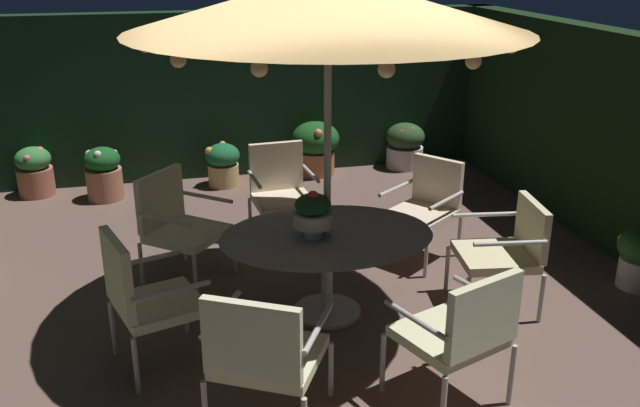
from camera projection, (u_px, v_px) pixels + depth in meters
ground_plane at (302, 312)px, 5.65m from camera, size 6.81×7.95×0.02m
hedge_backdrop_rear at (237, 94)px, 8.77m from camera, size 6.81×0.30×2.06m
patio_dining_table at (327, 247)px, 5.42m from camera, size 1.69×1.30×0.70m
patio_umbrella at (328, 3)px, 4.77m from camera, size 2.86×2.86×2.71m
centerpiece_planter at (313, 212)px, 5.24m from camera, size 0.31×0.31×0.38m
patio_chair_north at (280, 188)px, 6.73m from camera, size 0.63×0.61×1.00m
patio_chair_northeast at (177, 220)px, 6.06m from camera, size 0.87×0.87×0.96m
patio_chair_east at (143, 294)px, 4.72m from camera, size 0.74×0.74×1.02m
patio_chair_southeast at (263, 352)px, 4.11m from camera, size 0.87×0.86×0.96m
patio_chair_south at (461, 329)px, 4.29m from camera, size 0.80×0.78×0.98m
patio_chair_southwest at (508, 247)px, 5.56m from camera, size 0.72×0.71×0.91m
patio_chair_west at (426, 203)px, 6.49m from camera, size 0.83×0.82×0.93m
potted_plant_left_far at (223, 163)px, 8.51m from camera, size 0.42×0.42×0.53m
potted_plant_right_far at (405, 145)px, 9.20m from camera, size 0.51×0.51×0.60m
potted_plant_right_near at (315, 146)px, 8.92m from camera, size 0.61×0.61×0.69m
potted_plant_left_near at (34, 171)px, 8.17m from camera, size 0.42×0.42×0.59m
potted_plant_front_corner at (104, 173)px, 8.04m from camera, size 0.42×0.42×0.63m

